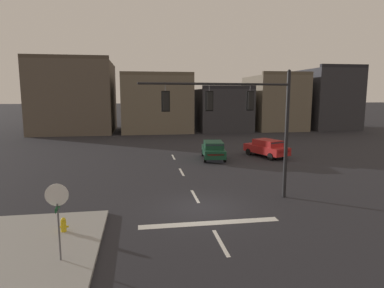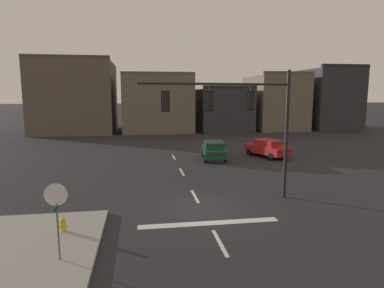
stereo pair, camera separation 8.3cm
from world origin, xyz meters
TOP-DOWN VIEW (x-y plane):
  - ground_plane at (0.00, 0.00)m, footprint 400.00×400.00m
  - sidewalk_near_corner at (-7.14, -4.00)m, footprint 5.00×8.00m
  - stop_bar_paint at (0.00, -2.00)m, footprint 6.40×0.50m
  - lane_centreline at (0.00, 2.00)m, footprint 0.16×26.40m
  - signal_mast_near_side at (2.34, 0.81)m, footprint 8.13×0.98m
  - stop_sign at (-5.80, -4.73)m, footprint 0.76×0.64m
  - car_lot_nearside at (8.57, 12.80)m, footprint 3.31×4.75m
  - car_lot_middle at (3.43, 12.47)m, footprint 2.35×4.61m
  - fire_hydrant at (-6.22, -2.28)m, footprint 0.40×0.30m
  - building_row at (5.36, 36.65)m, footprint 50.65×12.11m

SIDE VIEW (x-z plane):
  - ground_plane at x=0.00m, z-range 0.00..0.00m
  - lane_centreline at x=0.00m, z-range 0.00..0.01m
  - stop_bar_paint at x=0.00m, z-range 0.00..0.01m
  - sidewalk_near_corner at x=-7.14m, z-range 0.00..0.15m
  - fire_hydrant at x=-6.22m, z-range -0.05..0.70m
  - car_lot_nearside at x=8.57m, z-range 0.05..1.66m
  - car_lot_middle at x=3.43m, z-range 0.05..1.66m
  - stop_sign at x=-5.80m, z-range 0.73..3.56m
  - building_row at x=5.36m, z-range -0.91..10.08m
  - signal_mast_near_side at x=2.34m, z-range 1.27..8.33m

